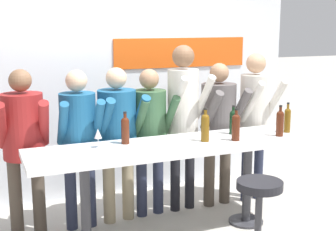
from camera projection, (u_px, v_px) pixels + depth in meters
name	position (u px, v px, depth m)	size (l,w,h in m)	color
back_wall	(126.00, 91.00, 5.66)	(4.32, 0.12, 2.49)	silver
tasting_table	(172.00, 156.00, 4.43)	(2.72, 0.68, 0.94)	white
bar_stool	(259.00, 211.00, 3.90)	(0.40, 0.40, 0.77)	#333338
person_far_left	(24.00, 136.00, 4.43)	(0.50, 0.57, 1.64)	#473D33
person_left	(78.00, 133.00, 4.59)	(0.43, 0.52, 1.61)	#23283D
person_center_left	(118.00, 129.00, 4.77)	(0.51, 0.58, 1.62)	gray
person_center	(150.00, 127.00, 4.93)	(0.45, 0.54, 1.59)	#23283D
person_center_right	(183.00, 108.00, 5.04)	(0.42, 0.56, 1.83)	black
person_right	(219.00, 119.00, 5.22)	(0.49, 0.57, 1.63)	#473D33
person_far_right	(255.00, 110.00, 5.34)	(0.43, 0.55, 1.72)	#23283D
wine_bottle_0	(280.00, 122.00, 4.67)	(0.08, 0.08, 0.31)	#4C1E0F
wine_bottle_1	(233.00, 121.00, 4.76)	(0.07, 0.07, 0.30)	black
wine_bottle_2	(287.00, 119.00, 4.84)	(0.07, 0.07, 0.31)	brown
wine_bottle_3	(205.00, 126.00, 4.46)	(0.08, 0.08, 0.33)	brown
wine_bottle_4	(125.00, 129.00, 4.37)	(0.08, 0.08, 0.31)	#4C1E0F
wine_bottle_5	(236.00, 126.00, 4.49)	(0.08, 0.08, 0.31)	#4C1E0F
wine_glass_0	(98.00, 134.00, 4.24)	(0.07, 0.07, 0.18)	silver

